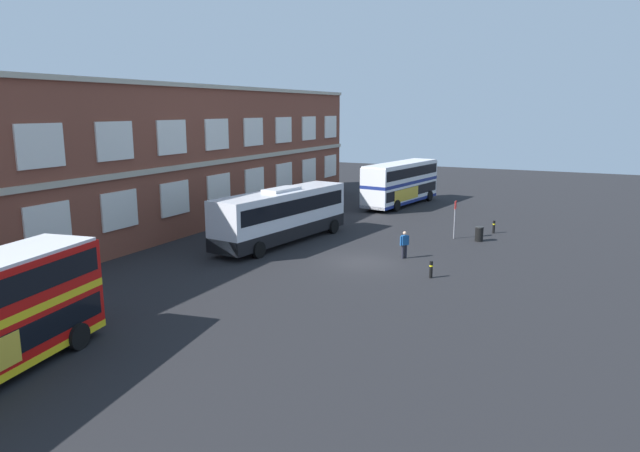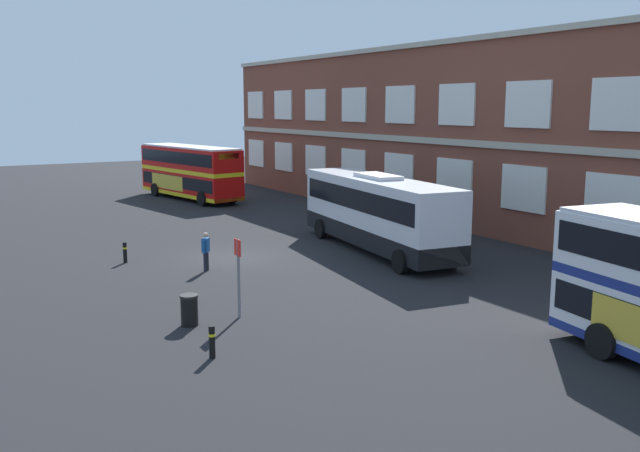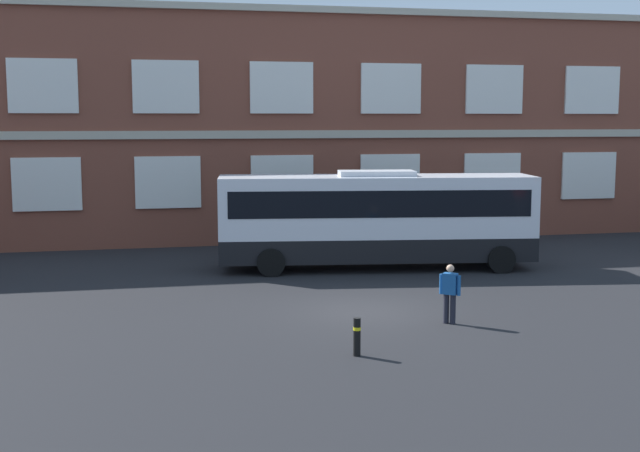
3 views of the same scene
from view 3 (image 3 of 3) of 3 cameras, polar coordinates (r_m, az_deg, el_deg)
The scene contains 5 objects.
ground_plane at distance 27.32m, azimuth 1.85°, elevation -4.88°, with size 120.00×120.00×0.00m, color black.
brick_terminal_building at distance 42.36m, azimuth -3.55°, elevation 6.64°, with size 56.83×8.19×10.82m.
touring_coach at distance 32.21m, azimuth 3.86°, elevation 0.43°, with size 12.24×4.23×3.80m.
waiting_passenger at distance 23.97m, azimuth 8.84°, elevation -4.41°, with size 0.55×0.50×1.70m.
safety_bollard_west at distance 20.65m, azimuth 2.53°, elevation -7.51°, with size 0.19×0.19×0.95m.
Camera 3 is at (-6.59, -23.87, 5.79)m, focal length 46.99 mm.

